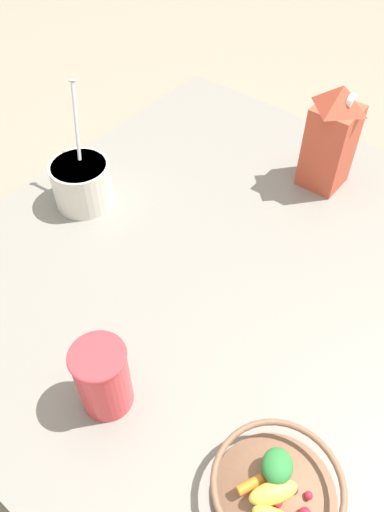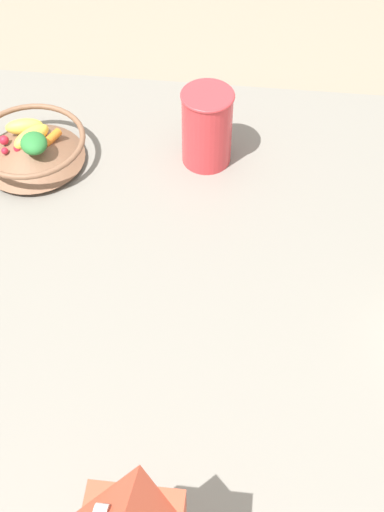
{
  "view_description": "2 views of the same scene",
  "coord_description": "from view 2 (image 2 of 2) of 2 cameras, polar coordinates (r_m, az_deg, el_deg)",
  "views": [
    {
      "loc": [
        -0.58,
        -0.32,
        0.82
      ],
      "look_at": [
        -0.09,
        0.06,
        0.13
      ],
      "focal_mm": 35.0,
      "sensor_mm": 36.0,
      "label": 1
    },
    {
      "loc": [
        0.57,
        0.1,
        0.89
      ],
      "look_at": [
        -0.1,
        0.03,
        0.08
      ],
      "focal_mm": 50.0,
      "sensor_mm": 36.0,
      "label": 2
    }
  ],
  "objects": [
    {
      "name": "drinking_cup",
      "position": [
        1.23,
        1.2,
        10.34
      ],
      "size": [
        0.09,
        0.09,
        0.14
      ],
      "color": "#DB383D",
      "rests_on": "countertop"
    },
    {
      "name": "fruit_bowl",
      "position": [
        1.28,
        -12.75,
        8.53
      ],
      "size": [
        0.19,
        0.19,
        0.07
      ],
      "color": "brown",
      "rests_on": "countertop"
    },
    {
      "name": "countertop",
      "position": [
        1.05,
        -2.27,
        -6.16
      ],
      "size": [
        1.16,
        1.16,
        0.03
      ],
      "color": "gray",
      "rests_on": "ground_plane"
    },
    {
      "name": "ground_plane",
      "position": [
        1.07,
        -2.24,
        -6.62
      ],
      "size": [
        6.0,
        6.0,
        0.0
      ],
      "primitive_type": "plane",
      "color": "gray"
    }
  ]
}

